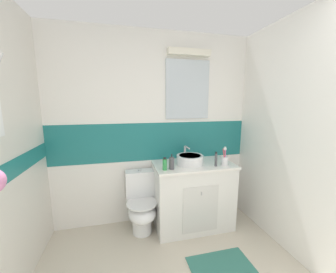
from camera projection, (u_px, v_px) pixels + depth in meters
name	position (u px, v px, depth m)	size (l,w,h in m)	color
wall_back_tiled	(154.00, 129.00, 2.62)	(3.20, 0.20, 2.50)	white
wall_right_plain	(326.00, 144.00, 1.74)	(0.10, 3.48, 2.50)	white
vanity_cabinet	(192.00, 194.00, 2.55)	(1.00, 0.58, 0.85)	silver
sink_basin	(190.00, 159.00, 2.45)	(0.33, 0.38, 0.20)	white
toilet	(141.00, 204.00, 2.44)	(0.37, 0.50, 0.77)	white
toothbrush_cup	(225.00, 160.00, 2.40)	(0.08, 0.08, 0.23)	white
soap_dispenser	(172.00, 163.00, 2.25)	(0.06, 0.06, 0.18)	#4C4C51
toothpaste_tube_upright	(216.00, 159.00, 2.36)	(0.03, 0.03, 0.18)	#4C4C51
deodorant_spray_can	(165.00, 164.00, 2.22)	(0.05, 0.05, 0.15)	green
bath_mat	(220.00, 265.00, 1.96)	(0.62, 0.34, 0.01)	#337266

